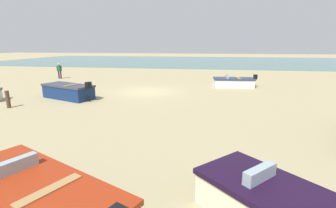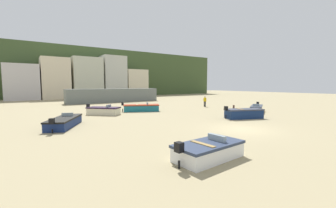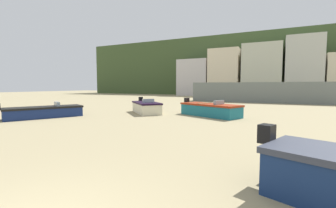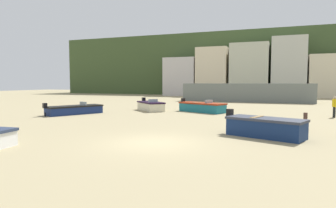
{
  "view_description": "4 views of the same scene",
  "coord_description": "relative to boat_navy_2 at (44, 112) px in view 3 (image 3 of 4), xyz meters",
  "views": [
    {
      "loc": [
        -4.67,
        18.05,
        3.56
      ],
      "look_at": [
        -2.64,
        5.9,
        0.54
      ],
      "focal_mm": 26.17,
      "sensor_mm": 36.0,
      "label": 1
    },
    {
      "loc": [
        -13.63,
        -10.23,
        3.37
      ],
      "look_at": [
        0.78,
        11.15,
        1.04
      ],
      "focal_mm": 23.03,
      "sensor_mm": 36.0,
      "label": 2
    },
    {
      "loc": [
        2.94,
        -1.37,
        2.09
      ],
      "look_at": [
        -4.01,
        13.04,
        0.83
      ],
      "focal_mm": 24.39,
      "sensor_mm": 36.0,
      "label": 3
    },
    {
      "loc": [
        5.1,
        -11.75,
        2.66
      ],
      "look_at": [
        -3.21,
        10.44,
        0.94
      ],
      "focal_mm": 31.28,
      "sensor_mm": 36.0,
      "label": 4
    }
  ],
  "objects": [
    {
      "name": "townhouse_far_left",
      "position": [
        -2.72,
        38.24,
        3.51
      ],
      "size": [
        6.59,
        5.61,
        7.78
      ],
      "primitive_type": "cube",
      "color": "beige",
      "rests_on": "ground"
    },
    {
      "name": "townhouse_centre",
      "position": [
        10.93,
        38.51,
        4.67
      ],
      "size": [
        7.06,
        6.16,
        10.11
      ],
      "primitive_type": "cube",
      "color": "beige",
      "rests_on": "ground"
    },
    {
      "name": "harbor_pier",
      "position": [
        11.99,
        21.43,
        0.9
      ],
      "size": [
        17.51,
        2.4,
        2.57
      ],
      "primitive_type": "cube",
      "color": "slate",
      "rests_on": "ground"
    },
    {
      "name": "townhouse_centre_right",
      "position": [
        17.87,
        38.29,
        5.1
      ],
      "size": [
        5.94,
        5.73,
        10.95
      ],
      "primitive_type": "cube",
      "color": "beige",
      "rests_on": "ground"
    },
    {
      "name": "headland_hill",
      "position": [
        10.99,
        57.43,
        6.35
      ],
      "size": [
        90.0,
        32.0,
        13.46
      ],
      "primitive_type": "cube",
      "color": "#3B4F2A",
      "rests_on": "ground"
    },
    {
      "name": "boat_cream_5",
      "position": [
        4.77,
        5.16,
        0.06
      ],
      "size": [
        3.61,
        3.58,
        1.17
      ],
      "rotation": [
        0.0,
        0.0,
        3.94
      ],
      "color": "beige",
      "rests_on": "ground"
    },
    {
      "name": "boat_navy_2",
      "position": [
        0.0,
        0.0,
        0.0
      ],
      "size": [
        3.48,
        4.86,
        1.06
      ],
      "rotation": [
        0.0,
        0.0,
        5.82
      ],
      "color": "navy",
      "rests_on": "ground"
    },
    {
      "name": "townhouse_centre_left",
      "position": [
        3.84,
        38.47,
        4.41
      ],
      "size": [
        6.03,
        6.08,
        9.59
      ],
      "primitive_type": "cube",
      "color": "beige",
      "rests_on": "ground"
    },
    {
      "name": "boat_teal_3",
      "position": [
        9.7,
        5.57,
        0.06
      ],
      "size": [
        4.66,
        3.28,
        1.18
      ],
      "rotation": [
        0.0,
        0.0,
        4.28
      ],
      "color": "#1A6A7B",
      "rests_on": "ground"
    }
  ]
}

